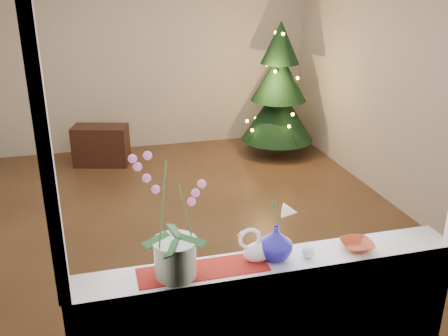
{
  "coord_description": "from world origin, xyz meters",
  "views": [
    {
      "loc": [
        -0.86,
        -4.6,
        2.4
      ],
      "look_at": [
        -0.01,
        -1.4,
        1.1
      ],
      "focal_mm": 40.0,
      "sensor_mm": 36.0,
      "label": 1
    }
  ],
  "objects_px": {
    "blue_vase": "(276,240)",
    "side_table": "(101,145)",
    "amber_dish": "(357,246)",
    "paperweight": "(308,252)",
    "swan": "(258,245)",
    "orchid_pot": "(174,216)",
    "xmas_tree": "(279,90)"
  },
  "relations": [
    {
      "from": "swan",
      "to": "paperweight",
      "type": "height_order",
      "value": "swan"
    },
    {
      "from": "xmas_tree",
      "to": "orchid_pot",
      "type": "bearing_deg",
      "value": -117.46
    },
    {
      "from": "orchid_pot",
      "to": "side_table",
      "type": "distance_m",
      "value": 4.39
    },
    {
      "from": "blue_vase",
      "to": "side_table",
      "type": "height_order",
      "value": "blue_vase"
    },
    {
      "from": "amber_dish",
      "to": "xmas_tree",
      "type": "height_order",
      "value": "xmas_tree"
    },
    {
      "from": "blue_vase",
      "to": "side_table",
      "type": "relative_size",
      "value": 0.32
    },
    {
      "from": "orchid_pot",
      "to": "amber_dish",
      "type": "relative_size",
      "value": 4.4
    },
    {
      "from": "paperweight",
      "to": "blue_vase",
      "type": "bearing_deg",
      "value": 168.55
    },
    {
      "from": "orchid_pot",
      "to": "side_table",
      "type": "bearing_deg",
      "value": 93.9
    },
    {
      "from": "swan",
      "to": "blue_vase",
      "type": "distance_m",
      "value": 0.1
    },
    {
      "from": "orchid_pot",
      "to": "xmas_tree",
      "type": "relative_size",
      "value": 0.38
    },
    {
      "from": "orchid_pot",
      "to": "blue_vase",
      "type": "height_order",
      "value": "orchid_pot"
    },
    {
      "from": "swan",
      "to": "blue_vase",
      "type": "height_order",
      "value": "blue_vase"
    },
    {
      "from": "orchid_pot",
      "to": "paperweight",
      "type": "xyz_separation_m",
      "value": [
        0.74,
        -0.01,
        -0.31
      ]
    },
    {
      "from": "xmas_tree",
      "to": "amber_dish",
      "type": "bearing_deg",
      "value": -104.71
    },
    {
      "from": "blue_vase",
      "to": "side_table",
      "type": "bearing_deg",
      "value": 101.34
    },
    {
      "from": "paperweight",
      "to": "swan",
      "type": "bearing_deg",
      "value": 171.63
    },
    {
      "from": "amber_dish",
      "to": "side_table",
      "type": "relative_size",
      "value": 0.22
    },
    {
      "from": "swan",
      "to": "xmas_tree",
      "type": "bearing_deg",
      "value": 44.84
    },
    {
      "from": "orchid_pot",
      "to": "side_table",
      "type": "xyz_separation_m",
      "value": [
        -0.29,
        4.27,
        -1.0
      ]
    },
    {
      "from": "paperweight",
      "to": "amber_dish",
      "type": "height_order",
      "value": "paperweight"
    },
    {
      "from": "orchid_pot",
      "to": "xmas_tree",
      "type": "distance_m",
      "value": 4.62
    },
    {
      "from": "blue_vase",
      "to": "amber_dish",
      "type": "height_order",
      "value": "blue_vase"
    },
    {
      "from": "side_table",
      "to": "amber_dish",
      "type": "bearing_deg",
      "value": -56.73
    },
    {
      "from": "swan",
      "to": "side_table",
      "type": "relative_size",
      "value": 0.33
    },
    {
      "from": "swan",
      "to": "blue_vase",
      "type": "xyz_separation_m",
      "value": [
        0.1,
        -0.0,
        0.02
      ]
    },
    {
      "from": "swan",
      "to": "side_table",
      "type": "height_order",
      "value": "swan"
    },
    {
      "from": "amber_dish",
      "to": "side_table",
      "type": "distance_m",
      "value": 4.52
    },
    {
      "from": "xmas_tree",
      "to": "side_table",
      "type": "xyz_separation_m",
      "value": [
        -2.41,
        0.18,
        -0.65
      ]
    },
    {
      "from": "orchid_pot",
      "to": "side_table",
      "type": "height_order",
      "value": "orchid_pot"
    },
    {
      "from": "swan",
      "to": "xmas_tree",
      "type": "relative_size",
      "value": 0.13
    },
    {
      "from": "xmas_tree",
      "to": "side_table",
      "type": "relative_size",
      "value": 2.59
    }
  ]
}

